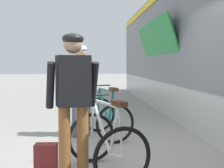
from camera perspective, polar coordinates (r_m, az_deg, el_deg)
name	(u,v)px	position (r m, az deg, el deg)	size (l,w,h in m)	color
ground_plane	(126,150)	(5.06, 2.69, -12.28)	(80.00, 80.00, 0.00)	gray
cyclist_near_in_olive	(81,82)	(5.80, -5.93, 0.34)	(0.66, 0.45, 1.76)	#4C515B
cyclist_far_in_dark	(73,93)	(3.58, -7.33, -1.75)	(0.66, 0.41, 1.76)	#935B2D
bicycle_near_teal	(106,116)	(5.79, -1.09, -6.15)	(0.95, 1.21, 0.99)	black
bicycle_far_white	(106,143)	(3.88, -1.21, -11.09)	(1.01, 1.24, 0.99)	black
backpack_on_platform	(46,160)	(3.99, -12.32, -13.78)	(0.28, 0.18, 0.40)	maroon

